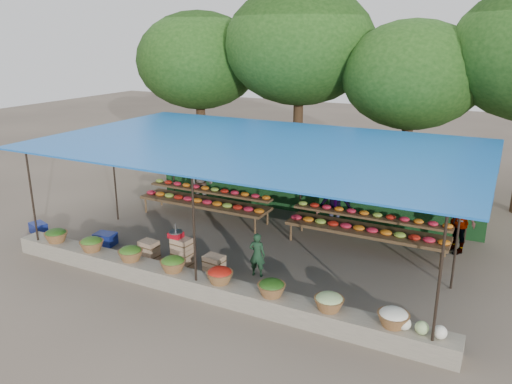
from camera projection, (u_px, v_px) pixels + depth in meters
The scene contains 16 objects.
ground at pixel (258, 248), 13.15m from camera, with size 60.00×60.00×0.00m, color brown.
stone_curb at pixel (200, 286), 10.75m from camera, with size 10.60×0.55×0.40m, color #6C6557.
stall_canopy at pixel (259, 148), 12.40m from camera, with size 10.80×6.60×2.82m.
produce_baskets at pixel (196, 269), 10.69m from camera, with size 8.98×0.58×0.34m.
netting_backdrop at pixel (304, 175), 15.45m from camera, with size 10.60×0.06×2.50m, color #18441C.
tree_row at pixel (354, 56), 16.70m from camera, with size 16.51×5.50×7.12m.
fruit_table_left at pixel (205, 199), 15.20m from camera, with size 4.21×0.95×0.93m.
fruit_table_right at pixel (367, 226), 13.02m from camera, with size 4.21×0.95×0.93m.
crate_counter at pixel (181, 256), 11.95m from camera, with size 2.38×0.38×0.77m.
weighing_scale at pixel (176, 234), 11.84m from camera, with size 0.33×0.33×0.35m.
vendor_seated at pixel (257, 255), 11.50m from camera, with size 0.39×0.25×1.06m, color #1A3922.
customer_left at pixel (201, 184), 16.14m from camera, with size 0.77×0.60×1.58m, color slate.
customer_mid at pixel (335, 205), 14.04m from camera, with size 1.05×0.61×1.63m, color slate.
customer_right at pixel (459, 220), 12.71m from camera, with size 1.02×0.43×1.75m, color slate.
blue_crate_front at pixel (105, 239), 13.34m from camera, with size 0.54×0.39×0.33m, color navy.
blue_crate_back at pixel (38, 228), 14.14m from camera, with size 0.49×0.36×0.30m, color navy.
Camera 1 is at (5.48, -10.80, 5.34)m, focal length 35.00 mm.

